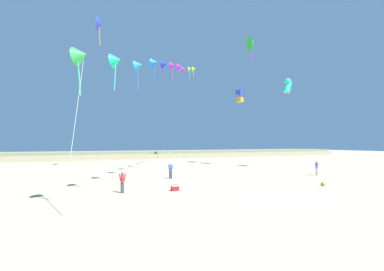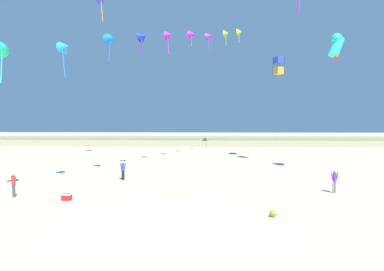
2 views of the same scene
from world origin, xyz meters
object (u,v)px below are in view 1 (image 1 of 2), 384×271
object	(u,v)px
large_kite_high_solo	(288,86)
large_kite_outer_drift	(100,23)
person_mid_center	(317,167)
person_near_left	(122,180)
beach_cooler	(175,188)
person_near_right	(171,169)
large_kite_low_lead	(252,44)
beach_ball	(323,184)
large_kite_mid_trail	(240,96)

from	to	relation	value
large_kite_high_solo	large_kite_outer_drift	distance (m)	29.78
person_mid_center	large_kite_high_solo	distance (m)	14.12
person_near_left	beach_cooler	bearing A→B (deg)	-9.26
person_mid_center	large_kite_outer_drift	distance (m)	35.96
person_near_right	large_kite_low_lead	world-z (taller)	large_kite_low_lead
person_near_left	beach_ball	xyz separation A→B (m)	(16.58, -3.57, -0.78)
large_kite_low_lead	person_near_right	bearing A→B (deg)	-150.09
large_kite_mid_trail	beach_cooler	xyz separation A→B (m)	(-17.95, -17.87, -11.62)
large_kite_mid_trail	person_near_right	bearing A→B (deg)	-145.42
beach_ball	person_mid_center	bearing A→B (deg)	44.60
person_near_left	beach_ball	bearing A→B (deg)	-12.14
large_kite_outer_drift	large_kite_low_lead	bearing A→B (deg)	-8.81
person_near_right	large_kite_low_lead	bearing A→B (deg)	29.91
person_near_right	large_kite_mid_trail	xyz separation A→B (m)	(16.08, 11.08, 10.86)
large_kite_high_solo	large_kite_outer_drift	world-z (taller)	large_kite_outer_drift
large_kite_low_lead	beach_cooler	distance (m)	33.66
large_kite_outer_drift	large_kite_high_solo	bearing A→B (deg)	-22.07
large_kite_mid_trail	large_kite_high_solo	world-z (taller)	large_kite_high_solo
large_kite_outer_drift	beach_ball	bearing A→B (deg)	-54.23
person_near_left	person_near_right	distance (m)	8.46
large_kite_mid_trail	large_kite_outer_drift	distance (m)	24.85
person_near_right	beach_cooler	bearing A→B (deg)	-105.39
beach_ball	large_kite_high_solo	bearing A→B (deg)	56.34
person_near_left	large_kite_high_solo	distance (m)	29.56
person_near_left	large_kite_mid_trail	xyz separation A→B (m)	(21.89, 17.23, 10.88)
person_mid_center	large_kite_outer_drift	world-z (taller)	large_kite_outer_drift
person_mid_center	beach_cooler	world-z (taller)	person_mid_center
person_near_right	large_kite_mid_trail	world-z (taller)	large_kite_mid_trail
person_near_right	large_kite_high_solo	distance (m)	22.99
person_near_left	large_kite_outer_drift	distance (m)	29.10
person_mid_center	beach_ball	bearing A→B (deg)	-135.40
large_kite_low_lead	person_mid_center	bearing A→B (deg)	-96.87
person_near_left	large_kite_low_lead	xyz separation A→B (m)	(23.98, 16.60, 20.09)
person_near_left	large_kite_high_solo	world-z (taller)	large_kite_high_solo
person_near_right	beach_cooler	distance (m)	7.08
beach_cooler	person_near_right	bearing A→B (deg)	74.61
person_mid_center	beach_ball	distance (m)	7.96
beach_cooler	beach_ball	distance (m)	12.98
person_near_left	large_kite_outer_drift	world-z (taller)	large_kite_outer_drift
beach_cooler	large_kite_mid_trail	bearing A→B (deg)	44.88
person_mid_center	large_kite_high_solo	xyz separation A→B (m)	(3.27, 7.81, 11.30)
person_near_right	person_mid_center	size ratio (longest dim) A/B	0.99
large_kite_mid_trail	beach_cooler	size ratio (longest dim) A/B	3.55
person_near_left	large_kite_mid_trail	distance (m)	29.91
large_kite_outer_drift	beach_ball	world-z (taller)	large_kite_outer_drift
person_near_right	large_kite_mid_trail	bearing A→B (deg)	34.58
beach_ball	large_kite_mid_trail	bearing A→B (deg)	75.68
beach_cooler	beach_ball	xyz separation A→B (m)	(12.64, -2.92, -0.03)
large_kite_low_lead	large_kite_outer_drift	xyz separation A→B (m)	(-24.68, 3.82, 0.63)
beach_cooler	large_kite_outer_drift	bearing A→B (deg)	102.42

